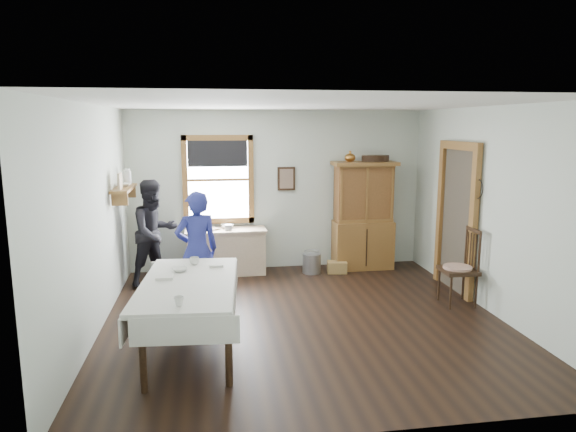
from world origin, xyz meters
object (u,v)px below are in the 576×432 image
(china_hutch, at_px, (363,216))
(work_counter, at_px, (226,252))
(dining_table, at_px, (189,316))
(pail, at_px, (312,263))
(woman_blue, at_px, (197,254))
(figure_dark, at_px, (155,236))
(spindle_chair, at_px, (458,267))
(wicker_basket, at_px, (337,267))

(china_hutch, bearing_deg, work_counter, -179.61)
(dining_table, xyz_separation_m, pail, (1.92, 2.74, -0.23))
(woman_blue, bearing_deg, china_hutch, -164.29)
(pail, bearing_deg, woman_blue, -143.38)
(work_counter, relative_size, dining_table, 0.67)
(china_hutch, relative_size, figure_dark, 1.21)
(work_counter, distance_m, pail, 1.45)
(woman_blue, bearing_deg, pail, -156.79)
(dining_table, xyz_separation_m, spindle_chair, (3.61, 0.94, 0.14))
(dining_table, xyz_separation_m, woman_blue, (0.06, 1.36, 0.35))
(spindle_chair, bearing_deg, dining_table, -163.56)
(pail, xyz_separation_m, woman_blue, (-1.85, -1.38, 0.57))
(woman_blue, relative_size, figure_dark, 0.98)
(china_hutch, relative_size, dining_table, 0.93)
(woman_blue, bearing_deg, work_counter, -119.03)
(work_counter, bearing_deg, wicker_basket, -8.22)
(spindle_chair, bearing_deg, wicker_basket, 127.85)
(dining_table, relative_size, figure_dark, 1.30)
(dining_table, distance_m, woman_blue, 1.41)
(dining_table, bearing_deg, woman_blue, 87.27)
(spindle_chair, height_order, figure_dark, figure_dark)
(china_hutch, bearing_deg, wicker_basket, -155.41)
(pail, distance_m, woman_blue, 2.38)
(work_counter, relative_size, woman_blue, 0.89)
(work_counter, bearing_deg, spindle_chair, -33.70)
(work_counter, xyz_separation_m, china_hutch, (2.35, 0.01, 0.54))
(work_counter, xyz_separation_m, spindle_chair, (3.11, -1.97, 0.16))
(dining_table, relative_size, spindle_chair, 1.83)
(china_hutch, bearing_deg, woman_blue, -150.71)
(wicker_basket, height_order, woman_blue, woman_blue)
(work_counter, xyz_separation_m, figure_dark, (-1.10, -0.38, 0.38))
(work_counter, distance_m, spindle_chair, 3.68)
(wicker_basket, bearing_deg, pail, 172.45)
(spindle_chair, height_order, woman_blue, woman_blue)
(dining_table, bearing_deg, china_hutch, 45.64)
(work_counter, distance_m, figure_dark, 1.22)
(woman_blue, bearing_deg, spindle_chair, 159.73)
(dining_table, height_order, spindle_chair, spindle_chair)
(wicker_basket, height_order, figure_dark, figure_dark)
(spindle_chair, bearing_deg, figure_dark, 161.20)
(pail, bearing_deg, spindle_chair, -46.84)
(wicker_basket, relative_size, woman_blue, 0.22)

